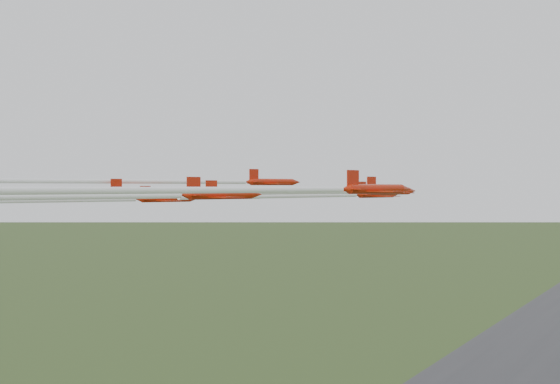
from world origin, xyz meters
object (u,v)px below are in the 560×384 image
Objects in this scene: jet_row2_left at (180,182)px; jet_row3_left at (106,200)px; jet_row3_right at (299,190)px; jet_row4_left at (60,193)px; jet_row3_mid at (164,196)px; jet_lead at (340,195)px; jet_row4_right at (124,196)px; jet_row2_right at (308,192)px.

jet_row3_left is at bearing -154.69° from jet_row2_left.
jet_row3_right reaches higher than jet_row4_left.
jet_row3_mid is 14.04m from jet_row4_left.
jet_row4_left reaches higher than jet_lead.
jet_row3_left is 52.47m from jet_row3_right.
jet_row3_mid is at bearing 52.21° from jet_row4_left.
jet_row3_mid is at bearing 144.18° from jet_row4_right.
jet_row3_left is at bearing 177.95° from jet_row3_mid.
jet_row3_mid is at bearing -148.30° from jet_row2_right.
jet_row2_left is (-19.27, -16.22, 2.12)m from jet_lead.
jet_row2_left is 19.14m from jet_row4_left.
jet_row2_left reaches higher than jet_row4_left.
jet_row3_mid is 24.34m from jet_row4_right.
jet_row4_right is (-5.61, -24.68, -0.26)m from jet_row2_right.
jet_row3_right is 38.90m from jet_row4_left.
jet_row2_right is at bearing 95.23° from jet_row4_right.
jet_row2_right is 34.12m from jet_row4_left.
jet_row2_left is 1.36× the size of jet_row4_left.
jet_row4_left is (-31.58, -12.92, -0.23)m from jet_row2_right.
jet_row4_left is (-38.89, 0.59, -0.58)m from jet_row3_right.
jet_row3_right reaches higher than jet_row4_right.
jet_row4_right is (36.61, -28.36, 1.29)m from jet_row3_left.
jet_row3_right is at bearing 58.85° from jet_row4_right.
jet_row3_right is at bearing -43.99° from jet_row2_right.
jet_lead is at bearing 127.05° from jet_row2_right.
jet_row3_right is 1.00× the size of jet_row4_left.
jet_row4_left is at bearing -163.78° from jet_row3_right.
jet_row3_left is 1.02× the size of jet_row3_mid.
jet_lead is 1.00× the size of jet_row4_right.
jet_row3_left is 1.04× the size of jet_row4_left.
jet_row3_right is at bearing 17.14° from jet_row4_left.
jet_row3_right is at bearing 2.05° from jet_row3_mid.
jet_row4_right is at bearing -34.53° from jet_row3_mid.
jet_row3_mid is (-12.24, -26.84, 0.07)m from jet_lead.
jet_row4_right is (14.35, -19.65, 0.39)m from jet_row3_mid.
jet_row3_left is 23.92m from jet_row3_mid.
jet_row2_right reaches higher than jet_row3_left.
jet_row2_left is 1.36× the size of jet_row3_right.
jet_row4_left is at bearing -112.20° from jet_lead.
jet_lead is at bearing 130.15° from jet_row3_right.
jet_row2_left is 15.64m from jet_row3_left.
jet_lead is 0.96× the size of jet_row4_left.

